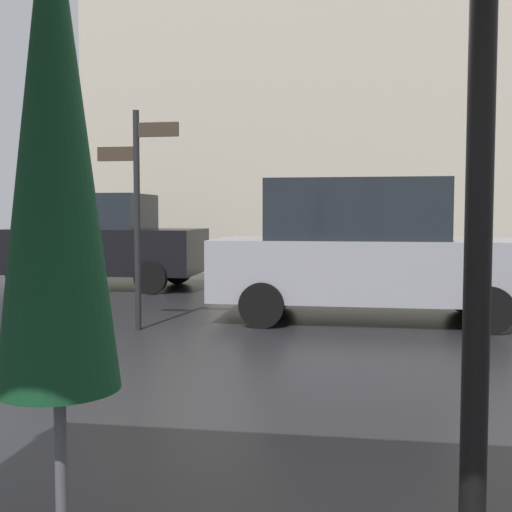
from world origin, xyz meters
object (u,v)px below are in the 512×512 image
street_signpost (137,197)px  folded_patio_umbrella_near (55,168)px  parked_car_right (101,240)px  parked_car_left (366,250)px

street_signpost → folded_patio_umbrella_near: bearing=-72.6°
folded_patio_umbrella_near → parked_car_right: bearing=112.0°
parked_car_right → street_signpost: street_signpost is taller
folded_patio_umbrella_near → parked_car_right: size_ratio=0.63×
parked_car_left → street_signpost: (-2.94, -1.31, 0.73)m
folded_patio_umbrella_near → street_signpost: 6.47m
street_signpost → parked_car_right: bearing=117.8°
folded_patio_umbrella_near → parked_car_left: bearing=82.4°
parked_car_right → parked_car_left: bearing=146.1°
parked_car_left → street_signpost: street_signpost is taller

